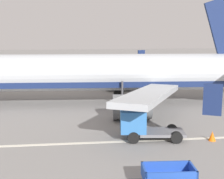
# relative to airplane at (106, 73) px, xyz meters

# --- Properties ---
(grass_strip) EXTENTS (220.00, 28.00, 0.06)m
(grass_strip) POSITION_rel_airplane_xyz_m (1.91, 29.43, -3.02)
(grass_strip) COLOR #3D7033
(grass_strip) RESTS_ON ground
(apron_stripe) EXTENTS (120.00, 0.36, 0.01)m
(apron_stripe) POSITION_rel_airplane_xyz_m (1.91, -12.17, -3.05)
(apron_stripe) COLOR silver
(apron_stripe) RESTS_ON ground
(airplane) EXTENTS (37.65, 30.24, 11.34)m
(airplane) POSITION_rel_airplane_xyz_m (0.00, 0.00, 0.00)
(airplane) COLOR #B2B7BC
(airplane) RESTS_ON ground
(baggage_cart_third_in_row) EXTENTS (3.59, 1.54, 1.07)m
(baggage_cart_third_in_row) POSITION_rel_airplane_xyz_m (1.06, -19.06, -2.45)
(baggage_cart_third_in_row) COLOR #234CB2
(baggage_cart_third_in_row) RESTS_ON ground
(service_truck_beside_carts) EXTENTS (4.56, 2.42, 2.10)m
(service_truck_beside_carts) POSITION_rel_airplane_xyz_m (1.13, -11.81, -1.95)
(service_truck_beside_carts) COLOR slate
(service_truck_beside_carts) RESTS_ON ground
(traffic_cone_near_plane) EXTENTS (0.45, 0.45, 0.59)m
(traffic_cone_near_plane) POSITION_rel_airplane_xyz_m (1.06, -10.30, -2.76)
(traffic_cone_near_plane) COLOR orange
(traffic_cone_near_plane) RESTS_ON ground
(traffic_cone_by_carts) EXTENTS (0.50, 0.50, 0.66)m
(traffic_cone_by_carts) POSITION_rel_airplane_xyz_m (5.99, -12.72, -2.72)
(traffic_cone_by_carts) COLOR orange
(traffic_cone_by_carts) RESTS_ON ground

